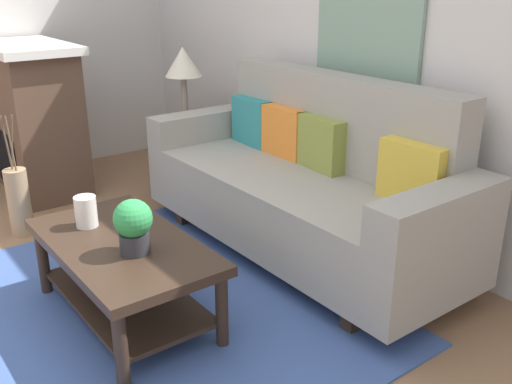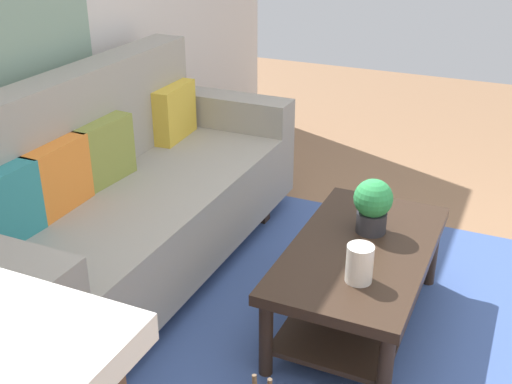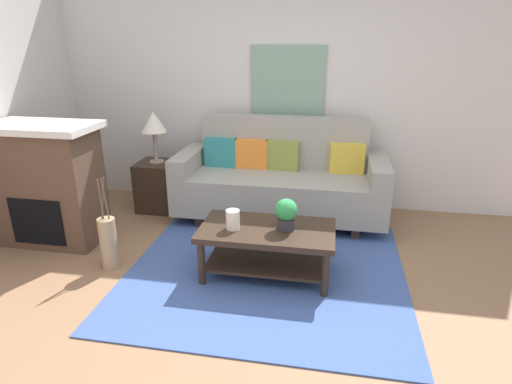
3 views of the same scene
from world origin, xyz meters
The scene contains 11 objects.
ground_plane centered at (0.00, 0.00, 0.00)m, with size 9.35×9.35×0.00m, color #8C6647.
wall_back centered at (0.00, 2.22, 1.35)m, with size 5.35×0.10×2.70m, color silver.
area_rug centered at (0.00, 0.50, 0.01)m, with size 2.32×2.15×0.01m, color #3D5693.
couch centered at (-0.03, 1.68, 0.43)m, with size 2.22×0.84×1.08m.
throw_pillow_teal centered at (-0.72, 1.81, 0.68)m, with size 0.36×0.12×0.32m, color teal.
throw_pillow_orange centered at (-0.38, 1.81, 0.68)m, with size 0.36×0.12×0.32m, color orange.
throw_pillow_olive centered at (-0.03, 1.81, 0.68)m, with size 0.36×0.12×0.32m, color olive.
throw_pillow_mustard centered at (0.66, 1.81, 0.68)m, with size 0.36×0.12×0.32m, color gold.
coffee_table centered at (0.01, 0.47, 0.31)m, with size 1.10×0.60×0.43m.
tabletop_vase centered at (-0.26, 0.40, 0.51)m, with size 0.11×0.11×0.16m, color white.
potted_plant_tabletop centered at (0.17, 0.47, 0.57)m, with size 0.18×0.18×0.26m.
Camera 2 is at (-2.42, -0.12, 1.87)m, focal length 44.69 mm.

